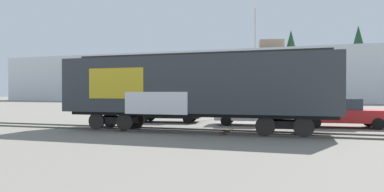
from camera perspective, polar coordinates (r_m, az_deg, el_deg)
ground_plane at (r=17.66m, az=-0.40°, el=-5.97°), size 260.00×260.00×0.00m
track at (r=17.53m, az=0.91°, el=-5.89°), size 60.02×3.65×0.08m
freight_car at (r=17.46m, az=0.43°, el=1.63°), size 14.06×3.23×4.07m
flagpole at (r=31.02m, az=10.57°, el=7.67°), size 0.35×1.32×9.53m
hillside at (r=81.83m, az=14.43°, el=2.99°), size 132.31×28.54×15.19m
parked_car_black at (r=23.15m, az=-4.11°, el=-2.29°), size 4.70×2.54×1.71m
parked_car_white at (r=21.27m, az=10.04°, el=-2.50°), size 4.70×2.39×1.74m
parked_car_red at (r=21.32m, az=23.82°, el=-2.61°), size 4.89×2.35×1.66m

